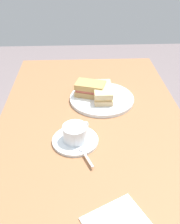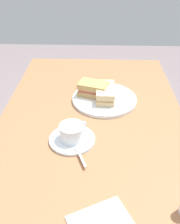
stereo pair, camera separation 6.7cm
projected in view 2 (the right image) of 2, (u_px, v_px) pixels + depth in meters
name	position (u px, v px, depth m)	size (l,w,h in m)	color
dining_table	(91.00, 152.00, 0.97)	(1.33, 0.72, 0.76)	#93623F
sandwich_plate	(104.00, 99.00, 1.10)	(0.27, 0.27, 0.01)	white
sandwich_front	(105.00, 93.00, 1.08)	(0.14, 0.08, 0.05)	#D7B47F
sandwich_back	(94.00, 89.00, 1.10)	(0.11, 0.14, 0.06)	tan
coffee_saucer	(72.00, 139.00, 0.89)	(0.16, 0.16, 0.01)	white
coffee_cup	(72.00, 132.00, 0.87)	(0.09, 0.09, 0.05)	white
spoon	(79.00, 152.00, 0.82)	(0.10, 0.05, 0.01)	silver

